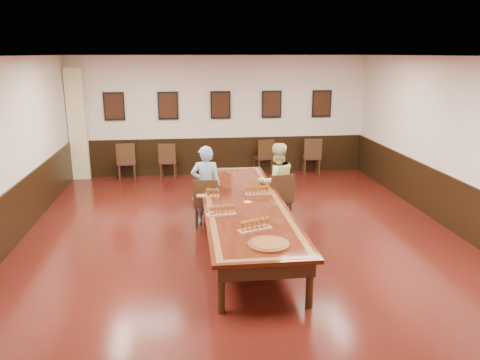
{
  "coord_description": "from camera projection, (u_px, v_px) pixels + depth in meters",
  "views": [
    {
      "loc": [
        -0.98,
        -7.7,
        3.24
      ],
      "look_at": [
        0.0,
        0.5,
        1.0
      ],
      "focal_mm": 35.0,
      "sensor_mm": 36.0,
      "label": 1
    }
  ],
  "objects": [
    {
      "name": "flight_d",
      "position": [
        255.0,
        225.0,
        6.77
      ],
      "size": [
        0.53,
        0.32,
        0.19
      ],
      "color": "#9D5E42",
      "rests_on": "conference_table"
    },
    {
      "name": "spare_chair_c",
      "position": [
        263.0,
        156.0,
        12.95
      ],
      "size": [
        0.54,
        0.57,
        0.98
      ],
      "primitive_type": null,
      "rotation": [
        0.0,
        0.0,
        3.31
      ],
      "color": "#331617",
      "rests_on": "floor"
    },
    {
      "name": "red_plate_grp",
      "position": [
        247.0,
        202.0,
        8.04
      ],
      "size": [
        0.19,
        0.19,
        0.02
      ],
      "color": "red",
      "rests_on": "conference_table"
    },
    {
      "name": "conference_table",
      "position": [
        243.0,
        209.0,
        8.18
      ],
      "size": [
        1.4,
        5.0,
        0.76
      ],
      "color": "black",
      "rests_on": "floor"
    },
    {
      "name": "chair_woman",
      "position": [
        278.0,
        197.0,
        9.24
      ],
      "size": [
        0.55,
        0.58,
        1.0
      ],
      "primitive_type": null,
      "rotation": [
        0.0,
        0.0,
        3.32
      ],
      "color": "#331617",
      "rests_on": "floor"
    },
    {
      "name": "pink_phone",
      "position": [
        274.0,
        195.0,
        8.49
      ],
      "size": [
        0.09,
        0.14,
        0.01
      ],
      "primitive_type": "cube",
      "rotation": [
        0.0,
        0.0,
        0.26
      ],
      "color": "#D44673",
      "rests_on": "conference_table"
    },
    {
      "name": "wall_front",
      "position": [
        338.0,
        308.0,
        3.12
      ],
      "size": [
        8.0,
        0.02,
        3.2
      ],
      "primitive_type": "cube",
      "color": "beige",
      "rests_on": "floor"
    },
    {
      "name": "flight_c",
      "position": [
        221.0,
        210.0,
        7.41
      ],
      "size": [
        0.49,
        0.22,
        0.18
      ],
      "color": "#9D5E42",
      "rests_on": "conference_table"
    },
    {
      "name": "spare_chair_d",
      "position": [
        312.0,
        156.0,
        12.87
      ],
      "size": [
        0.54,
        0.58,
        1.02
      ],
      "primitive_type": null,
      "rotation": [
        0.0,
        0.0,
        3.01
      ],
      "color": "#331617",
      "rests_on": "floor"
    },
    {
      "name": "carved_platter",
      "position": [
        269.0,
        244.0,
        6.26
      ],
      "size": [
        0.64,
        0.64,
        0.05
      ],
      "color": "#592511",
      "rests_on": "conference_table"
    },
    {
      "name": "flight_b",
      "position": [
        258.0,
        190.0,
        8.5
      ],
      "size": [
        0.46,
        0.15,
        0.17
      ],
      "color": "#9D5E42",
      "rests_on": "conference_table"
    },
    {
      "name": "curtain",
      "position": [
        77.0,
        125.0,
        12.15
      ],
      "size": [
        0.45,
        0.18,
        2.9
      ],
      "primitive_type": "cube",
      "color": "beige",
      "rests_on": "floor"
    },
    {
      "name": "person_man",
      "position": [
        206.0,
        186.0,
        8.99
      ],
      "size": [
        0.6,
        0.42,
        1.56
      ],
      "primitive_type": "imported",
      "rotation": [
        0.0,
        0.0,
        3.07
      ],
      "color": "teal",
      "rests_on": "floor"
    },
    {
      "name": "wall_back",
      "position": [
        220.0,
        116.0,
        12.72
      ],
      "size": [
        8.0,
        0.02,
        3.2
      ],
      "primitive_type": "cube",
      "color": "beige",
      "rests_on": "floor"
    },
    {
      "name": "floor",
      "position": [
        243.0,
        242.0,
        8.34
      ],
      "size": [
        8.0,
        10.0,
        0.02
      ],
      "primitive_type": "cube",
      "color": "black",
      "rests_on": "ground"
    },
    {
      "name": "posters",
      "position": [
        220.0,
        105.0,
        12.57
      ],
      "size": [
        6.14,
        0.04,
        0.74
      ],
      "color": "black",
      "rests_on": "wall_back"
    },
    {
      "name": "chair_man",
      "position": [
        206.0,
        202.0,
        8.96
      ],
      "size": [
        0.49,
        0.53,
        0.98
      ],
      "primitive_type": null,
      "rotation": [
        0.0,
        0.0,
        3.07
      ],
      "color": "#331617",
      "rests_on": "floor"
    },
    {
      "name": "ceiling",
      "position": [
        244.0,
        55.0,
        7.5
      ],
      "size": [
        8.0,
        10.0,
        0.02
      ],
      "primitive_type": "cube",
      "color": "white",
      "rests_on": "floor"
    },
    {
      "name": "wainscoting",
      "position": [
        243.0,
        215.0,
        8.2
      ],
      "size": [
        8.0,
        10.0,
        1.0
      ],
      "color": "black",
      "rests_on": "floor"
    },
    {
      "name": "spare_chair_a",
      "position": [
        127.0,
        161.0,
        12.29
      ],
      "size": [
        0.51,
        0.55,
        1.0
      ],
      "primitive_type": null,
      "rotation": [
        0.0,
        0.0,
        3.21
      ],
      "color": "#331617",
      "rests_on": "floor"
    },
    {
      "name": "spare_chair_b",
      "position": [
        168.0,
        160.0,
        12.5
      ],
      "size": [
        0.49,
        0.53,
        0.96
      ],
      "primitive_type": null,
      "rotation": [
        0.0,
        0.0,
        3.05
      ],
      "color": "#331617",
      "rests_on": "floor"
    },
    {
      "name": "flight_a",
      "position": [
        210.0,
        193.0,
        8.4
      ],
      "size": [
        0.42,
        0.17,
        0.15
      ],
      "color": "#9D5E42",
      "rests_on": "conference_table"
    },
    {
      "name": "wall_right",
      "position": [
        465.0,
        148.0,
        8.37
      ],
      "size": [
        0.02,
        10.0,
        3.2
      ],
      "primitive_type": "cube",
      "color": "beige",
      "rests_on": "floor"
    },
    {
      "name": "person_woman",
      "position": [
        277.0,
        182.0,
        9.26
      ],
      "size": [
        0.87,
        0.73,
        1.56
      ],
      "primitive_type": "imported",
      "rotation": [
        0.0,
        0.0,
        3.32
      ],
      "color": "#DEDF8B",
      "rests_on": "floor"
    }
  ]
}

